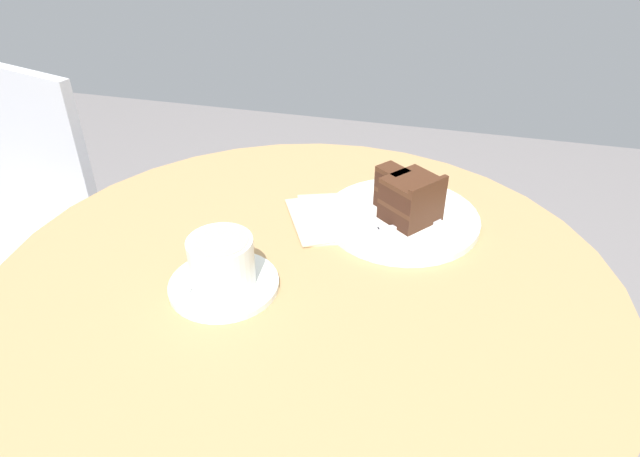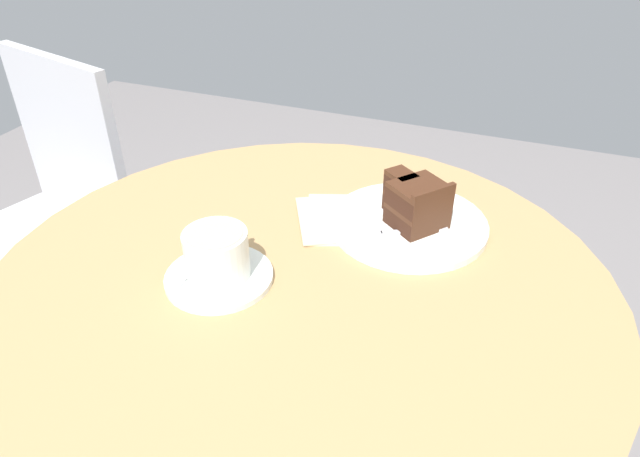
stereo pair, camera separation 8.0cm
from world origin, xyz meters
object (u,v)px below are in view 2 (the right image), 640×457
fork (393,233)px  cafe_chair (48,209)px  coffee_cup (217,253)px  cake_plate (408,224)px  saucer (219,277)px  napkin (349,218)px  cake_slice (415,203)px  teaspoon (201,259)px

fork → cafe_chair: size_ratio=0.15×
coffee_cup → fork: coffee_cup is taller
cake_plate → fork: 0.05m
cake_plate → saucer: bearing=136.8°
coffee_cup → napkin: (0.20, -0.11, -0.04)m
saucer → cafe_chair: size_ratio=0.17×
coffee_cup → cake_plate: bearing=-43.5°
coffee_cup → cake_slice: 0.30m
cake_slice → coffee_cup: bearing=134.9°
coffee_cup → cake_plate: size_ratio=0.48×
teaspoon → coffee_cup: bearing=-116.5°
teaspoon → cake_slice: cake_slice is taller
coffee_cup → fork: bearing=-48.4°
coffee_cup → cake_plate: 0.30m
saucer → cake_slice: bearing=-44.7°
coffee_cup → cake_slice: bearing=-45.1°
cafe_chair → fork: bearing=6.0°
saucer → coffee_cup: bearing=-0.8°
saucer → teaspoon: bearing=64.7°
coffee_cup → cafe_chair: size_ratio=0.14×
napkin → cake_plate: bearing=-82.5°
cake_slice → cafe_chair: 0.91m
saucer → cafe_chair: 0.75m
napkin → cafe_chair: size_ratio=0.25×
saucer → napkin: bearing=-28.9°
napkin → fork: bearing=-112.6°
saucer → cake_plate: bearing=-43.2°
cake_plate → napkin: cake_plate is taller
teaspoon → napkin: teaspoon is taller
saucer → cake_slice: size_ratio=1.30×
cake_plate → cafe_chair: (0.09, 0.86, -0.22)m
teaspoon → fork: size_ratio=0.80×
saucer → cake_plate: cake_plate is taller
cake_plate → coffee_cup: bearing=136.5°
coffee_cup → cafe_chair: 0.76m
cake_slice → fork: cake_slice is taller
saucer → cafe_chair: (0.31, 0.65, -0.21)m
cake_plate → cafe_chair: bearing=84.0°
saucer → fork: bearing=-47.9°
saucer → napkin: 0.24m
cake_plate → cafe_chair: cafe_chair is taller
cake_slice → napkin: cake_slice is taller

